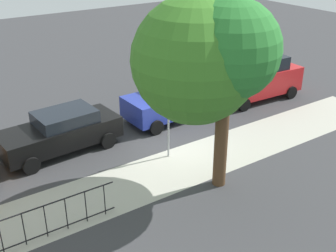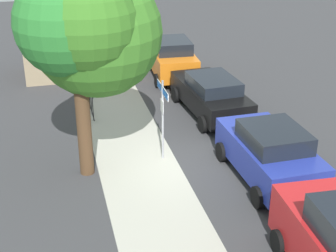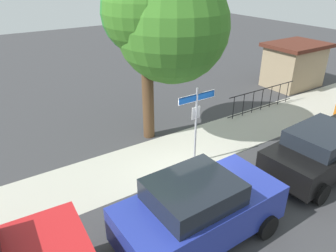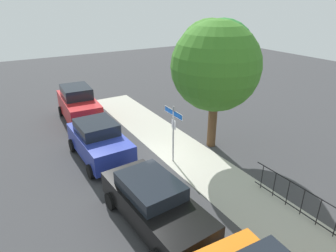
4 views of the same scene
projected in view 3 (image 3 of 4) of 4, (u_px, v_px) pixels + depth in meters
ground_plane at (188, 173)px, 10.60m from camera, size 60.00×60.00×0.00m
sidewalk_strip at (209, 141)px, 12.55m from camera, size 24.00×2.60×0.00m
street_sign at (196, 112)px, 10.33m from camera, size 1.44×0.07×2.74m
shade_tree at (160, 20)px, 10.83m from camera, size 4.26×4.31×6.29m
car_blue at (199, 209)px, 7.65m from camera, size 4.17×2.19×1.79m
car_black at (323, 149)px, 10.33m from camera, size 4.72×2.26×1.61m
iron_fence at (262, 99)px, 15.04m from camera, size 4.26×0.04×1.07m
utility_shed at (294, 64)px, 17.89m from camera, size 3.30×2.50×2.42m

